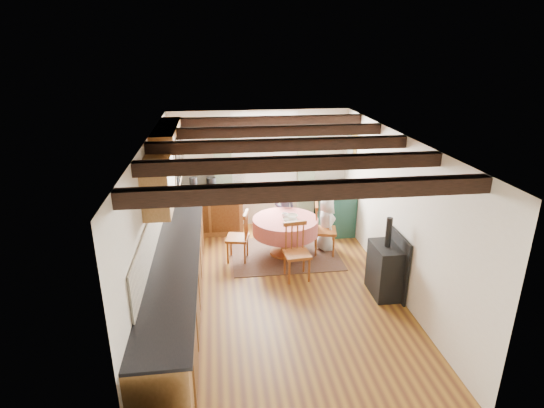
{
  "coord_description": "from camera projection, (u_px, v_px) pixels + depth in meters",
  "views": [
    {
      "loc": [
        -0.86,
        -5.84,
        3.62
      ],
      "look_at": [
        0.0,
        0.8,
        1.15
      ],
      "focal_mm": 28.8,
      "sensor_mm": 36.0,
      "label": 1
    }
  ],
  "objects": [
    {
      "name": "wall_back",
      "position": [
        260.0,
        169.0,
        8.93
      ],
      "size": [
        3.6,
        0.0,
        2.4
      ],
      "primitive_type": "cube",
      "color": "silver",
      "rests_on": "ground"
    },
    {
      "name": "wall_cabinet_glass",
      "position": [
        169.0,
        154.0,
        7.03
      ],
      "size": [
        0.34,
        1.8,
        0.9
      ],
      "primitive_type": "cube",
      "color": "#9C683A",
      "rests_on": "wall_left"
    },
    {
      "name": "chair_left",
      "position": [
        237.0,
        236.0,
        7.61
      ],
      "size": [
        0.49,
        0.47,
        0.92
      ],
      "primitive_type": null,
      "rotation": [
        0.0,
        0.0,
        -1.79
      ],
      "color": "#904019",
      "rests_on": "floor"
    },
    {
      "name": "curtain_rod",
      "position": [
        265.0,
        121.0,
        8.51
      ],
      "size": [
        2.0,
        0.03,
        0.03
      ],
      "primitive_type": "cylinder",
      "rotation": [
        0.0,
        1.57,
        0.0
      ],
      "color": "black",
      "rests_on": "wall_back"
    },
    {
      "name": "wall_picture",
      "position": [
        351.0,
        148.0,
        8.56
      ],
      "size": [
        0.04,
        0.5,
        0.6
      ],
      "primitive_type": "cube",
      "color": "gold",
      "rests_on": "wall_right"
    },
    {
      "name": "curtain_right",
      "position": [
        306.0,
        173.0,
        8.99
      ],
      "size": [
        0.35,
        0.1,
        2.1
      ],
      "primitive_type": "cube",
      "color": "#9DB78E",
      "rests_on": "wall_back"
    },
    {
      "name": "chair_right",
      "position": [
        325.0,
        229.0,
        7.85
      ],
      "size": [
        0.51,
        0.49,
        0.96
      ],
      "primitive_type": null,
      "rotation": [
        0.0,
        0.0,
        1.37
      ],
      "color": "#904019",
      "rests_on": "floor"
    },
    {
      "name": "canister_wide",
      "position": [
        211.0,
        183.0,
        8.66
      ],
      "size": [
        0.19,
        0.19,
        0.21
      ],
      "primitive_type": "cylinder",
      "color": "#262628",
      "rests_on": "worktop_back"
    },
    {
      "name": "floor",
      "position": [
        279.0,
        291.0,
        6.79
      ],
      "size": [
        3.6,
        5.5,
        0.0
      ],
      "primitive_type": "cube",
      "color": "#91601E",
      "rests_on": "ground"
    },
    {
      "name": "window_pane",
      "position": [
        265.0,
        150.0,
        8.8
      ],
      "size": [
        1.2,
        0.01,
        1.4
      ],
      "primitive_type": "cube",
      "color": "white",
      "rests_on": "wall_back"
    },
    {
      "name": "beam_b",
      "position": [
        292.0,
        164.0,
        5.06
      ],
      "size": [
        3.6,
        0.16,
        0.16
      ],
      "primitive_type": "cube",
      "color": "black",
      "rests_on": "ceiling"
    },
    {
      "name": "base_cabinet_left",
      "position": [
        179.0,
        272.0,
        6.46
      ],
      "size": [
        0.6,
        5.3,
        0.88
      ],
      "primitive_type": "cube",
      "color": "#9C683A",
      "rests_on": "floor"
    },
    {
      "name": "wall_right",
      "position": [
        397.0,
        214.0,
        6.59
      ],
      "size": [
        0.0,
        5.5,
        2.4
      ],
      "primitive_type": "cube",
      "color": "silver",
      "rests_on": "ground"
    },
    {
      "name": "curtain_left",
      "position": [
        223.0,
        176.0,
        8.78
      ],
      "size": [
        0.35,
        0.1,
        2.1
      ],
      "primitive_type": "cube",
      "color": "#9DB78E",
      "rests_on": "wall_back"
    },
    {
      "name": "beam_d",
      "position": [
        270.0,
        131.0,
        6.92
      ],
      "size": [
        3.6,
        0.16,
        0.16
      ],
      "primitive_type": "cube",
      "color": "black",
      "rests_on": "ceiling"
    },
    {
      "name": "canister_tall",
      "position": [
        193.0,
        184.0,
        8.48
      ],
      "size": [
        0.16,
        0.16,
        0.27
      ],
      "primitive_type": "cylinder",
      "color": "#262628",
      "rests_on": "worktop_back"
    },
    {
      "name": "dining_table",
      "position": [
        285.0,
        237.0,
        7.84
      ],
      "size": [
        1.17,
        1.17,
        0.7
      ],
      "primitive_type": null,
      "color": "#B6575D",
      "rests_on": "floor"
    },
    {
      "name": "base_cabinet_back",
      "position": [
        210.0,
        211.0,
        8.79
      ],
      "size": [
        1.3,
        0.6,
        0.88
      ],
      "primitive_type": "cube",
      "color": "#9C683A",
      "rests_on": "floor"
    },
    {
      "name": "worktop_left",
      "position": [
        178.0,
        244.0,
        6.3
      ],
      "size": [
        0.64,
        5.3,
        0.04
      ],
      "primitive_type": "cube",
      "color": "black",
      "rests_on": "base_cabinet_left"
    },
    {
      "name": "rug",
      "position": [
        285.0,
        254.0,
        7.96
      ],
      "size": [
        1.93,
        1.5,
        0.01
      ],
      "primitive_type": "cube",
      "color": "#452A19",
      "rests_on": "floor"
    },
    {
      "name": "beam_e",
      "position": [
        263.0,
        121.0,
        7.85
      ],
      "size": [
        3.6,
        0.16,
        0.16
      ],
      "primitive_type": "cube",
      "color": "black",
      "rests_on": "ceiling"
    },
    {
      "name": "bowl_b",
      "position": [
        292.0,
        217.0,
        7.71
      ],
      "size": [
        0.26,
        0.26,
        0.07
      ],
      "primitive_type": "imported",
      "rotation": [
        0.0,
        0.0,
        3.33
      ],
      "color": "silver",
      "rests_on": "dining_table"
    },
    {
      "name": "beam_a",
      "position": [
        310.0,
        191.0,
        4.13
      ],
      "size": [
        3.6,
        0.16,
        0.16
      ],
      "primitive_type": "cube",
      "color": "black",
      "rests_on": "ceiling"
    },
    {
      "name": "splash_left",
      "position": [
        157.0,
        218.0,
        6.44
      ],
      "size": [
        0.02,
        4.5,
        0.55
      ],
      "primitive_type": "cube",
      "color": "beige",
      "rests_on": "wall_left"
    },
    {
      "name": "wall_plate",
      "position": [
        311.0,
        144.0,
        8.86
      ],
      "size": [
        0.3,
        0.02,
        0.3
      ],
      "primitive_type": "cylinder",
      "rotation": [
        1.57,
        0.0,
        0.0
      ],
      "color": "silver",
      "rests_on": "wall_back"
    },
    {
      "name": "wall_front",
      "position": [
        324.0,
        338.0,
        3.82
      ],
      "size": [
        3.6,
        0.0,
        2.4
      ],
      "primitive_type": "cube",
      "color": "silver",
      "rests_on": "ground"
    },
    {
      "name": "bowl_a",
      "position": [
        290.0,
        220.0,
        7.57
      ],
      "size": [
        0.32,
        0.32,
        0.06
      ],
      "primitive_type": "imported",
      "rotation": [
        0.0,
        0.0,
        5.38
      ],
      "color": "silver",
      "rests_on": "dining_table"
    },
    {
      "name": "cast_iron_stove",
      "position": [
        386.0,
        257.0,
        6.51
      ],
      "size": [
        0.38,
        0.63,
        1.25
      ],
      "primitive_type": null,
      "color": "black",
      "rests_on": "floor"
    },
    {
      "name": "child_right",
      "position": [
        326.0,
        224.0,
        8.01
      ],
      "size": [
        0.36,
        0.52,
        1.02
      ],
      "primitive_type": "imported",
      "rotation": [
        0.0,
        0.0,
        1.65
      ],
      "color": "silver",
      "rests_on": "floor"
    },
    {
      "name": "ceiling",
      "position": [
        280.0,
        138.0,
        5.96
      ],
      "size": [
        3.6,
        5.5,
        0.0
      ],
      "primitive_type": "cube",
      "color": "white",
      "rests_on": "ground"
    },
    {
      "name": "cup",
      "position": [
        285.0,
        216.0,
        7.7
      ],
      "size": [
        0.16,
        0.16,
        0.1
      ],
      "primitive_type": "imported",
      "rotation": [
        0.0,
        0.0,
        2.23
      ],
      "color": "silver",
      "rests_on": "dining_table"
    },
    {
      "name": "wall_left",
      "position": [
        153.0,
        226.0,
        6.16
      ],
      "size": [
        0.0,
        5.5,
        2.4
      ],
      "primitive_type": "cube",
      "color": "silver",
      "rests_on": "ground"
    },
    {
      "name": "splash_back",
      "position": [
        211.0,
        171.0,
        8.79
      ],
      "size": [
        1.4,
        0.02,
        0.55
      ],
      "primitive_type": "cube",
      "color": "beige",
      "rests_on": "wall_back"
    },
    {
      "name": "chair_near",
      "position": [
        297.0,
        252.0,
        7.0
      ],
      "size": [
        0.44,
        0.46,
        0.94
      ],
      "primitive_type": null,
      "rotation": [
        0.0,
        0.0,
        0.09
      ],
      "color": "#904019",
      "rests_on": "floor"
    },
    {
      "name": "aga_range",
      "position": [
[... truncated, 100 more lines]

